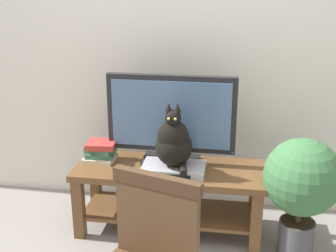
{
  "coord_description": "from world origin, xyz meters",
  "views": [
    {
      "loc": [
        0.41,
        -2.16,
        1.71
      ],
      "look_at": [
        -0.01,
        0.47,
        0.78
      ],
      "focal_mm": 47.74,
      "sensor_mm": 36.0,
      "label": 1
    }
  ],
  "objects_px": {
    "media_box": "(174,169)",
    "tv": "(171,118)",
    "tv_stand": "(169,186)",
    "potted_plant": "(302,183)",
    "book_stack": "(100,151)",
    "cat": "(174,143)"
  },
  "relations": [
    {
      "from": "media_box",
      "to": "tv",
      "type": "bearing_deg",
      "value": 104.41
    },
    {
      "from": "tv_stand",
      "to": "tv",
      "type": "xyz_separation_m",
      "value": [
        0.0,
        0.09,
        0.46
      ]
    },
    {
      "from": "media_box",
      "to": "potted_plant",
      "type": "relative_size",
      "value": 0.52
    },
    {
      "from": "tv_stand",
      "to": "media_box",
      "type": "bearing_deg",
      "value": -59.12
    },
    {
      "from": "potted_plant",
      "to": "book_stack",
      "type": "bearing_deg",
      "value": 171.63
    },
    {
      "from": "media_box",
      "to": "cat",
      "type": "xyz_separation_m",
      "value": [
        0.0,
        -0.01,
        0.19
      ]
    },
    {
      "from": "media_box",
      "to": "cat",
      "type": "distance_m",
      "value": 0.19
    },
    {
      "from": "cat",
      "to": "book_stack",
      "type": "bearing_deg",
      "value": 167.04
    },
    {
      "from": "book_stack",
      "to": "potted_plant",
      "type": "xyz_separation_m",
      "value": [
        1.32,
        -0.19,
        -0.04
      ]
    },
    {
      "from": "tv",
      "to": "book_stack",
      "type": "distance_m",
      "value": 0.55
    },
    {
      "from": "cat",
      "to": "book_stack",
      "type": "xyz_separation_m",
      "value": [
        -0.52,
        0.12,
        -0.14
      ]
    },
    {
      "from": "cat",
      "to": "book_stack",
      "type": "height_order",
      "value": "cat"
    },
    {
      "from": "cat",
      "to": "potted_plant",
      "type": "height_order",
      "value": "cat"
    },
    {
      "from": "tv_stand",
      "to": "cat",
      "type": "relative_size",
      "value": 2.94
    },
    {
      "from": "tv_stand",
      "to": "potted_plant",
      "type": "bearing_deg",
      "value": -10.35
    },
    {
      "from": "media_box",
      "to": "potted_plant",
      "type": "height_order",
      "value": "potted_plant"
    },
    {
      "from": "tv_stand",
      "to": "book_stack",
      "type": "height_order",
      "value": "book_stack"
    },
    {
      "from": "book_stack",
      "to": "potted_plant",
      "type": "bearing_deg",
      "value": -8.37
    },
    {
      "from": "tv",
      "to": "media_box",
      "type": "relative_size",
      "value": 2.11
    },
    {
      "from": "tv",
      "to": "cat",
      "type": "xyz_separation_m",
      "value": [
        0.04,
        -0.17,
        -0.11
      ]
    },
    {
      "from": "book_stack",
      "to": "tv_stand",
      "type": "bearing_deg",
      "value": -4.92
    },
    {
      "from": "cat",
      "to": "potted_plant",
      "type": "xyz_separation_m",
      "value": [
        0.79,
        -0.07,
        -0.19
      ]
    }
  ]
}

